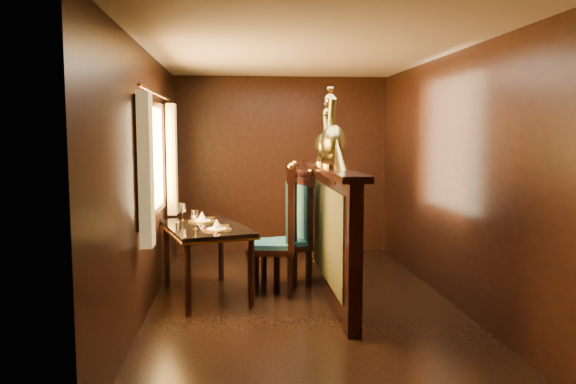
% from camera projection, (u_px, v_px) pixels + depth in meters
% --- Properties ---
extents(ground, '(5.00, 5.00, 0.00)m').
position_uv_depth(ground, '(302.00, 304.00, 5.63)').
color(ground, black).
rests_on(ground, ground).
extents(room_shell, '(3.04, 5.04, 2.52)m').
position_uv_depth(room_shell, '(294.00, 146.00, 5.47)').
color(room_shell, black).
rests_on(room_shell, ground).
extents(partition, '(0.26, 2.70, 1.36)m').
position_uv_depth(partition, '(329.00, 228.00, 5.88)').
color(partition, black).
rests_on(partition, ground).
extents(dining_table, '(1.10, 1.43, 0.95)m').
position_uv_depth(dining_table, '(205.00, 233.00, 5.84)').
color(dining_table, black).
rests_on(dining_table, ground).
extents(chair_left, '(0.59, 0.61, 1.41)m').
position_uv_depth(chair_left, '(285.00, 225.00, 5.95)').
color(chair_left, black).
rests_on(chair_left, ground).
extents(chair_right, '(0.60, 0.62, 1.32)m').
position_uv_depth(chair_right, '(296.00, 224.00, 6.30)').
color(chair_right, black).
rests_on(chair_right, ground).
extents(peacock_left, '(0.26, 0.69, 0.82)m').
position_uv_depth(peacock_left, '(333.00, 127.00, 5.60)').
color(peacock_left, '#174529').
rests_on(peacock_left, partition).
extents(peacock_right, '(0.21, 0.57, 0.67)m').
position_uv_depth(peacock_right, '(324.00, 134.00, 6.17)').
color(peacock_right, '#174529').
rests_on(peacock_right, partition).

